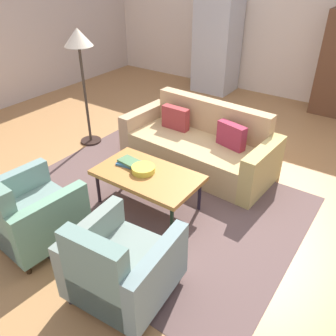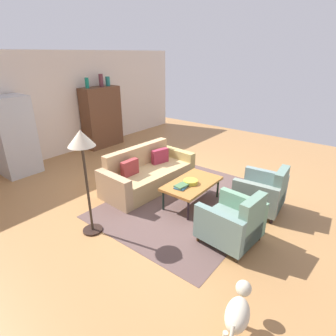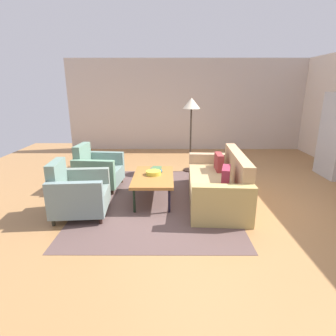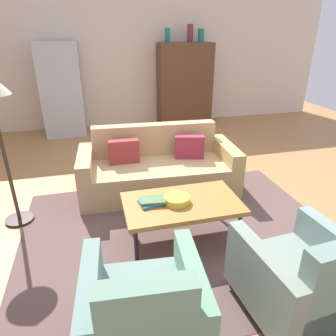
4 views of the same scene
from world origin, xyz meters
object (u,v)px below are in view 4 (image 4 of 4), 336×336
object	(u,v)px
coffee_table	(182,205)
book_stack	(153,201)
couch	(158,169)
vase_tall	(167,35)
fruit_bowl	(177,199)
vase_small	(201,35)
refrigerator	(62,90)
vase_round	(190,33)
cabinet	(184,85)
armchair_right	(303,281)
armchair_left	(145,315)

from	to	relation	value
coffee_table	book_stack	size ratio (longest dim) A/B	3.99
couch	coffee_table	xyz separation A→B (m)	(-0.00, -1.19, 0.13)
book_stack	vase_tall	size ratio (longest dim) A/B	1.05
fruit_bowl	vase_small	world-z (taller)	vase_small
couch	refrigerator	world-z (taller)	refrigerator
vase_tall	vase_round	distance (m)	0.50
cabinet	refrigerator	bearing A→B (deg)	-177.75
armchair_right	refrigerator	bearing A→B (deg)	105.87
armchair_right	vase_tall	xyz separation A→B (m)	(0.30, 5.38, 1.60)
armchair_left	vase_round	distance (m)	5.97
armchair_left	cabinet	size ratio (longest dim) A/B	0.49
refrigerator	couch	bearing A→B (deg)	-65.04
cabinet	vase_tall	size ratio (longest dim) A/B	6.28
couch	armchair_left	xyz separation A→B (m)	(-0.61, -2.35, 0.06)
fruit_bowl	refrigerator	xyz separation A→B (m)	(-1.30, 4.11, 0.44)
fruit_bowl	refrigerator	world-z (taller)	refrigerator
armchair_right	fruit_bowl	distance (m)	1.35
vase_tall	vase_round	xyz separation A→B (m)	(0.50, 0.00, 0.04)
vase_small	cabinet	bearing A→B (deg)	179.23
armchair_right	vase_round	world-z (taller)	vase_round
armchair_left	refrigerator	xyz separation A→B (m)	(-0.75, 5.28, 0.58)
cabinet	vase_small	world-z (taller)	vase_small
book_stack	cabinet	distance (m)	4.49
cabinet	vase_small	xyz separation A→B (m)	(0.35, -0.00, 1.04)
vase_round	refrigerator	world-z (taller)	vase_round
book_stack	vase_round	size ratio (longest dim) A/B	0.84
cabinet	vase_small	bearing A→B (deg)	-0.77
vase_small	coffee_table	bearing A→B (deg)	-111.47
vase_round	fruit_bowl	bearing A→B (deg)	-109.16
couch	cabinet	distance (m)	3.35
refrigerator	vase_small	bearing A→B (deg)	1.90
fruit_bowl	armchair_left	bearing A→B (deg)	-115.21
armchair_left	cabinet	bearing A→B (deg)	75.50
vase_tall	refrigerator	distance (m)	2.48
armchair_right	couch	bearing A→B (deg)	99.79
coffee_table	armchair_right	size ratio (longest dim) A/B	1.36
vase_small	fruit_bowl	bearing A→B (deg)	-112.14
coffee_table	vase_round	bearing A→B (deg)	71.53
coffee_table	book_stack	distance (m)	0.31
cabinet	fruit_bowl	bearing A→B (deg)	-107.92
cabinet	vase_round	distance (m)	1.08
refrigerator	armchair_right	bearing A→B (deg)	-69.61
armchair_left	book_stack	size ratio (longest dim) A/B	2.92
coffee_table	vase_small	distance (m)	4.77
vase_tall	vase_round	size ratio (longest dim) A/B	0.80
armchair_right	vase_tall	world-z (taller)	vase_tall
coffee_table	fruit_bowl	world-z (taller)	fruit_bowl
armchair_right	vase_small	bearing A→B (deg)	74.42
couch	fruit_bowl	world-z (taller)	couch
vase_round	cabinet	bearing A→B (deg)	177.29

